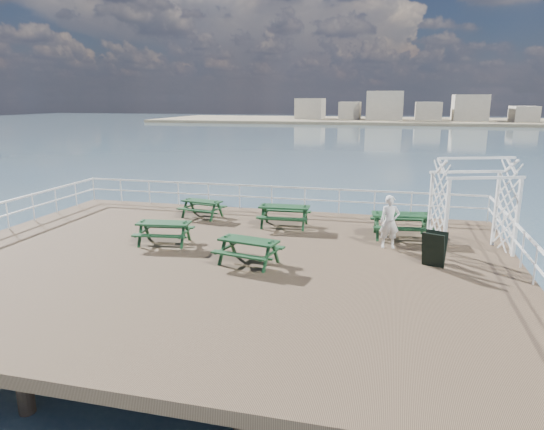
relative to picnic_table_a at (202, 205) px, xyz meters
The scene contains 11 objects.
ground 5.51m from the picnic_table_a, 63.19° to the right, with size 18.00×14.00×0.30m, color brown.
sea_backdrop 130.06m from the picnic_table_a, 83.37° to the left, with size 300.00×300.00×9.20m.
railing 3.35m from the picnic_table_a, 44.01° to the right, with size 17.77×13.76×1.10m.
picnic_table_a is the anchor object (origin of this frame).
picnic_table_b 3.68m from the picnic_table_a, 10.17° to the right, with size 1.96×1.61×0.92m.
picnic_table_c 8.02m from the picnic_table_a, ahead, with size 2.20×1.86×0.98m.
picnic_table_d 3.84m from the picnic_table_a, 87.27° to the right, with size 1.92×1.62×0.85m.
picnic_table_e 6.22m from the picnic_table_a, 55.30° to the right, with size 2.01×1.74×0.85m.
trellis_arbor 10.35m from the picnic_table_a, 12.46° to the right, with size 2.74×2.02×3.04m.
sandwich_board 9.72m from the picnic_table_a, 24.46° to the right, with size 0.77×0.67×1.05m.
person 7.94m from the picnic_table_a, 17.92° to the right, with size 0.64×0.42×1.75m, color white.
Camera 1 is at (5.07, -13.34, 4.80)m, focal length 32.00 mm.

